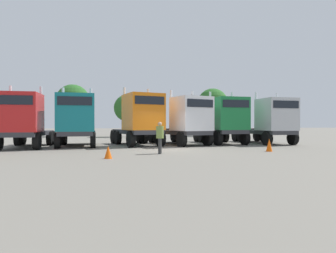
{
  "coord_description": "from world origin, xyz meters",
  "views": [
    {
      "loc": [
        -4.09,
        -17.44,
        1.57
      ],
      "look_at": [
        0.95,
        4.54,
        1.4
      ],
      "focal_mm": 31.0,
      "sensor_mm": 36.0,
      "label": 1
    }
  ],
  "objects_px": {
    "semi_truck_white": "(186,121)",
    "semi_truck_red": "(23,120)",
    "semi_truck_teal": "(77,120)",
    "traffic_cone_mid": "(269,145)",
    "semi_truck_orange": "(141,119)",
    "semi_truck_green": "(225,120)",
    "semi_truck_silver": "(271,121)",
    "visitor_with_camera": "(160,135)",
    "traffic_cone_near": "(108,152)"
  },
  "relations": [
    {
      "from": "semi_truck_white",
      "to": "semi_truck_red",
      "type": "bearing_deg",
      "value": -101.86
    },
    {
      "from": "semi_truck_teal",
      "to": "traffic_cone_mid",
      "type": "height_order",
      "value": "semi_truck_teal"
    },
    {
      "from": "semi_truck_teal",
      "to": "semi_truck_orange",
      "type": "relative_size",
      "value": 0.98
    },
    {
      "from": "semi_truck_teal",
      "to": "semi_truck_green",
      "type": "xyz_separation_m",
      "value": [
        11.19,
        0.33,
        0.02
      ]
    },
    {
      "from": "semi_truck_teal",
      "to": "semi_truck_white",
      "type": "height_order",
      "value": "semi_truck_teal"
    },
    {
      "from": "semi_truck_teal",
      "to": "traffic_cone_mid",
      "type": "xyz_separation_m",
      "value": [
        11.12,
        -5.95,
        -1.51
      ]
    },
    {
      "from": "semi_truck_silver",
      "to": "visitor_with_camera",
      "type": "bearing_deg",
      "value": -62.04
    },
    {
      "from": "semi_truck_red",
      "to": "visitor_with_camera",
      "type": "relative_size",
      "value": 3.74
    },
    {
      "from": "semi_truck_white",
      "to": "semi_truck_green",
      "type": "bearing_deg",
      "value": 83.24
    },
    {
      "from": "semi_truck_orange",
      "to": "traffic_cone_near",
      "type": "distance_m",
      "value": 8.04
    },
    {
      "from": "semi_truck_teal",
      "to": "traffic_cone_near",
      "type": "bearing_deg",
      "value": 13.46
    },
    {
      "from": "semi_truck_white",
      "to": "visitor_with_camera",
      "type": "height_order",
      "value": "semi_truck_white"
    },
    {
      "from": "semi_truck_teal",
      "to": "visitor_with_camera",
      "type": "height_order",
      "value": "semi_truck_teal"
    },
    {
      "from": "traffic_cone_near",
      "to": "traffic_cone_mid",
      "type": "distance_m",
      "value": 9.25
    },
    {
      "from": "semi_truck_red",
      "to": "semi_truck_teal",
      "type": "bearing_deg",
      "value": 101.14
    },
    {
      "from": "semi_truck_red",
      "to": "semi_truck_orange",
      "type": "bearing_deg",
      "value": 95.89
    },
    {
      "from": "semi_truck_orange",
      "to": "traffic_cone_mid",
      "type": "height_order",
      "value": "semi_truck_orange"
    },
    {
      "from": "semi_truck_orange",
      "to": "semi_truck_white",
      "type": "bearing_deg",
      "value": 75.18
    },
    {
      "from": "semi_truck_green",
      "to": "semi_truck_silver",
      "type": "height_order",
      "value": "semi_truck_green"
    },
    {
      "from": "semi_truck_red",
      "to": "visitor_with_camera",
      "type": "xyz_separation_m",
      "value": [
        7.98,
        -5.25,
        -0.85
      ]
    },
    {
      "from": "visitor_with_camera",
      "to": "traffic_cone_mid",
      "type": "height_order",
      "value": "visitor_with_camera"
    },
    {
      "from": "semi_truck_silver",
      "to": "traffic_cone_mid",
      "type": "bearing_deg",
      "value": -33.78
    },
    {
      "from": "semi_truck_teal",
      "to": "semi_truck_silver",
      "type": "relative_size",
      "value": 0.93
    },
    {
      "from": "semi_truck_red",
      "to": "semi_truck_white",
      "type": "height_order",
      "value": "semi_truck_white"
    },
    {
      "from": "traffic_cone_near",
      "to": "visitor_with_camera",
      "type": "bearing_deg",
      "value": 30.44
    },
    {
      "from": "semi_truck_red",
      "to": "semi_truck_silver",
      "type": "distance_m",
      "value": 18.06
    },
    {
      "from": "visitor_with_camera",
      "to": "traffic_cone_near",
      "type": "distance_m",
      "value": 3.24
    },
    {
      "from": "semi_truck_orange",
      "to": "traffic_cone_mid",
      "type": "bearing_deg",
      "value": 35.55
    },
    {
      "from": "semi_truck_white",
      "to": "traffic_cone_mid",
      "type": "height_order",
      "value": "semi_truck_white"
    },
    {
      "from": "visitor_with_camera",
      "to": "traffic_cone_mid",
      "type": "bearing_deg",
      "value": 15.96
    },
    {
      "from": "traffic_cone_near",
      "to": "traffic_cone_mid",
      "type": "height_order",
      "value": "traffic_cone_mid"
    },
    {
      "from": "semi_truck_white",
      "to": "semi_truck_green",
      "type": "distance_m",
      "value": 3.35
    },
    {
      "from": "semi_truck_green",
      "to": "traffic_cone_near",
      "type": "distance_m",
      "value": 12.14
    },
    {
      "from": "semi_truck_red",
      "to": "semi_truck_teal",
      "type": "xyz_separation_m",
      "value": [
        3.26,
        0.56,
        0.05
      ]
    },
    {
      "from": "traffic_cone_near",
      "to": "traffic_cone_mid",
      "type": "xyz_separation_m",
      "value": [
        9.13,
        1.46,
        0.08
      ]
    },
    {
      "from": "semi_truck_green",
      "to": "semi_truck_silver",
      "type": "relative_size",
      "value": 0.93
    },
    {
      "from": "visitor_with_camera",
      "to": "traffic_cone_near",
      "type": "xyz_separation_m",
      "value": [
        -2.73,
        -1.61,
        -0.69
      ]
    },
    {
      "from": "semi_truck_teal",
      "to": "semi_truck_orange",
      "type": "xyz_separation_m",
      "value": [
        4.46,
        0.04,
        0.1
      ]
    },
    {
      "from": "semi_truck_orange",
      "to": "traffic_cone_mid",
      "type": "xyz_separation_m",
      "value": [
        6.66,
        -5.99,
        -1.61
      ]
    },
    {
      "from": "semi_truck_red",
      "to": "traffic_cone_mid",
      "type": "relative_size",
      "value": 8.54
    },
    {
      "from": "semi_truck_white",
      "to": "traffic_cone_near",
      "type": "relative_size",
      "value": 11.57
    },
    {
      "from": "semi_truck_red",
      "to": "traffic_cone_mid",
      "type": "bearing_deg",
      "value": 70.9
    },
    {
      "from": "traffic_cone_near",
      "to": "semi_truck_white",
      "type": "bearing_deg",
      "value": 51.18
    },
    {
      "from": "semi_truck_teal",
      "to": "semi_truck_silver",
      "type": "bearing_deg",
      "value": 87.11
    },
    {
      "from": "semi_truck_teal",
      "to": "semi_truck_white",
      "type": "bearing_deg",
      "value": 87.76
    },
    {
      "from": "semi_truck_white",
      "to": "traffic_cone_near",
      "type": "height_order",
      "value": "semi_truck_white"
    },
    {
      "from": "visitor_with_camera",
      "to": "semi_truck_green",
      "type": "bearing_deg",
      "value": 60.72
    },
    {
      "from": "semi_truck_teal",
      "to": "semi_truck_orange",
      "type": "bearing_deg",
      "value": 89.0
    },
    {
      "from": "semi_truck_teal",
      "to": "traffic_cone_near",
      "type": "height_order",
      "value": "semi_truck_teal"
    },
    {
      "from": "traffic_cone_mid",
      "to": "semi_truck_teal",
      "type": "bearing_deg",
      "value": 151.84
    }
  ]
}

